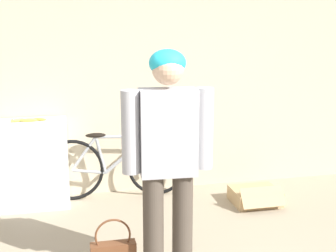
{
  "coord_description": "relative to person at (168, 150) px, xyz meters",
  "views": [
    {
      "loc": [
        -0.94,
        -2.16,
        1.98
      ],
      "look_at": [
        -0.24,
        1.05,
        1.21
      ],
      "focal_mm": 50.0,
      "sensor_mm": 36.0,
      "label": 1
    }
  ],
  "objects": [
    {
      "name": "bicycle",
      "position": [
        -0.21,
        1.75,
        -0.66
      ],
      "size": [
        1.65,
        0.46,
        0.76
      ],
      "rotation": [
        0.0,
        0.0,
        -0.04
      ],
      "color": "black",
      "rests_on": "ground_plane"
    },
    {
      "name": "wall_back",
      "position": [
        0.24,
        1.96,
        0.27
      ],
      "size": [
        8.0,
        0.07,
        2.6
      ],
      "color": "beige",
      "rests_on": "ground_plane"
    },
    {
      "name": "person",
      "position": [
        0.0,
        0.0,
        0.0
      ],
      "size": [
        0.68,
        0.25,
        1.76
      ],
      "rotation": [
        0.0,
        0.0,
        -0.05
      ],
      "color": "#4C4238",
      "rests_on": "ground_plane"
    },
    {
      "name": "cardboard_box",
      "position": [
        1.25,
        1.26,
        -0.95
      ],
      "size": [
        0.5,
        0.49,
        0.24
      ],
      "color": "tan",
      "rests_on": "ground_plane"
    },
    {
      "name": "banana",
      "position": [
        -1.1,
        1.68,
        -0.09
      ],
      "size": [
        0.37,
        0.09,
        0.04
      ],
      "color": "#EAD64C",
      "rests_on": "side_shelf"
    },
    {
      "name": "side_shelf",
      "position": [
        -1.08,
        1.71,
        -0.57
      ],
      "size": [
        0.71,
        0.4,
        0.93
      ],
      "color": "white",
      "rests_on": "ground_plane"
    }
  ]
}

